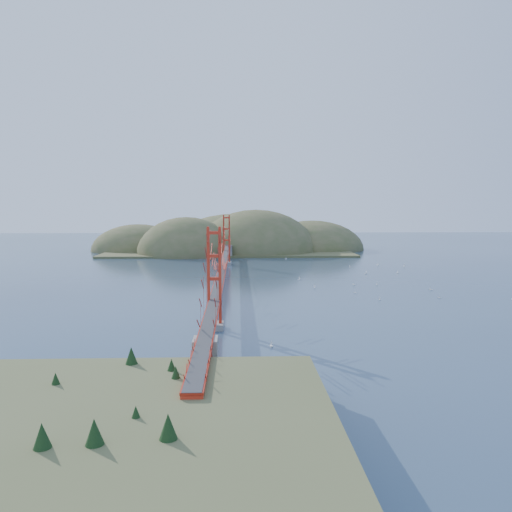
{
  "coord_description": "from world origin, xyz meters",
  "views": [
    {
      "loc": [
        2.72,
        -85.79,
        14.23
      ],
      "look_at": [
        5.79,
        0.0,
        5.21
      ],
      "focal_mm": 35.0,
      "sensor_mm": 36.0,
      "label": 1
    }
  ],
  "objects_px": {
    "sailboat_1": "(355,292)",
    "fort": "(209,377)",
    "sailboat_2": "(439,297)",
    "bridge": "(223,246)",
    "sailboat_0": "(315,287)"
  },
  "relations": [
    {
      "from": "sailboat_1",
      "to": "sailboat_2",
      "type": "bearing_deg",
      "value": -21.35
    },
    {
      "from": "bridge",
      "to": "fort",
      "type": "bearing_deg",
      "value": -89.52
    },
    {
      "from": "bridge",
      "to": "fort",
      "type": "height_order",
      "value": "bridge"
    },
    {
      "from": "sailboat_0",
      "to": "bridge",
      "type": "bearing_deg",
      "value": 170.75
    },
    {
      "from": "bridge",
      "to": "sailboat_2",
      "type": "bearing_deg",
      "value": -20.67
    },
    {
      "from": "sailboat_1",
      "to": "bridge",
      "type": "bearing_deg",
      "value": 159.71
    },
    {
      "from": "sailboat_2",
      "to": "sailboat_1",
      "type": "bearing_deg",
      "value": 158.65
    },
    {
      "from": "bridge",
      "to": "sailboat_1",
      "type": "distance_m",
      "value": 23.82
    },
    {
      "from": "fort",
      "to": "sailboat_2",
      "type": "bearing_deg",
      "value": 47.22
    },
    {
      "from": "sailboat_0",
      "to": "sailboat_2",
      "type": "height_order",
      "value": "sailboat_0"
    },
    {
      "from": "sailboat_0",
      "to": "sailboat_2",
      "type": "relative_size",
      "value": 1.06
    },
    {
      "from": "fort",
      "to": "sailboat_2",
      "type": "distance_m",
      "value": 48.31
    },
    {
      "from": "sailboat_2",
      "to": "bridge",
      "type": "bearing_deg",
      "value": 159.33
    },
    {
      "from": "sailboat_0",
      "to": "sailboat_1",
      "type": "bearing_deg",
      "value": -43.18
    },
    {
      "from": "sailboat_1",
      "to": "fort",
      "type": "bearing_deg",
      "value": -117.65
    }
  ]
}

